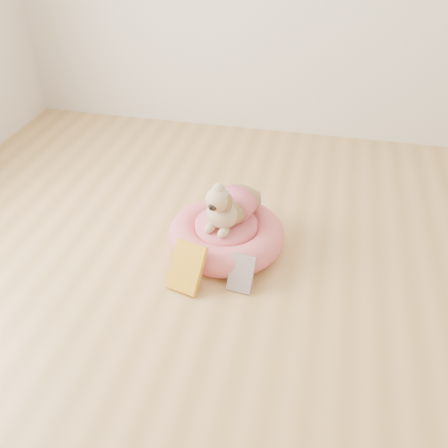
% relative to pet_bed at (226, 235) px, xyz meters
% --- Properties ---
extents(floor, '(4.50, 4.50, 0.00)m').
position_rel_pet_bed_xyz_m(floor, '(0.21, -0.83, -0.07)').
color(floor, tan).
rests_on(floor, ground).
extents(pet_bed, '(0.59, 0.59, 0.15)m').
position_rel_pet_bed_xyz_m(pet_bed, '(0.00, 0.00, 0.00)').
color(pet_bed, '#E95B74').
rests_on(pet_bed, floor).
extents(dog, '(0.36, 0.43, 0.27)m').
position_rel_pet_bed_xyz_m(dog, '(0.01, 0.02, 0.21)').
color(dog, brown).
rests_on(dog, pet_bed).
extents(book_yellow, '(0.19, 0.19, 0.21)m').
position_rel_pet_bed_xyz_m(book_yellow, '(-0.12, -0.32, 0.03)').
color(book_yellow, '#FFF81A').
rests_on(book_yellow, floor).
extents(book_white, '(0.13, 0.12, 0.16)m').
position_rel_pet_bed_xyz_m(book_white, '(0.13, -0.28, 0.01)').
color(book_white, white).
rests_on(book_white, floor).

